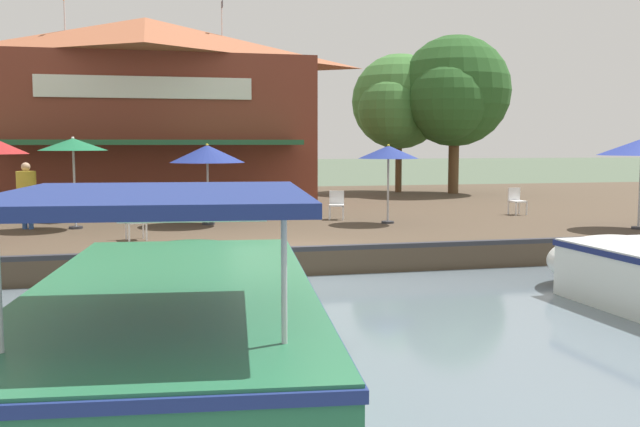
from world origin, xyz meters
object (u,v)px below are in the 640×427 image
waterfront_restaurant (147,110)px  cafe_chair_mid_patio (135,220)px  patio_umbrella_far_corner (207,154)px  motorboat_mid_row (180,309)px  person_near_entrance (26,187)px  patio_umbrella_near_quay_edge (388,152)px  tree_downstream_bank (453,94)px  patio_umbrella_back_row (73,145)px  tree_upstream_bank (397,104)px  cafe_chair_beside_entrance (516,200)px  cafe_chair_under_first_umbrella (337,203)px

waterfront_restaurant → cafe_chair_mid_patio: bearing=-1.4°
patio_umbrella_far_corner → motorboat_mid_row: size_ratio=0.25×
person_near_entrance → patio_umbrella_near_quay_edge: bearing=85.0°
tree_downstream_bank → patio_umbrella_back_row: bearing=-56.5°
waterfront_restaurant → patio_umbrella_far_corner: size_ratio=5.28×
tree_upstream_bank → motorboat_mid_row: bearing=-25.8°
waterfront_restaurant → patio_umbrella_near_quay_edge: size_ratio=5.32×
tree_upstream_bank → cafe_chair_beside_entrance: bearing=1.7°
waterfront_restaurant → patio_umbrella_back_row: size_ratio=4.89×
patio_umbrella_far_corner → cafe_chair_mid_patio: 3.66m
patio_umbrella_back_row → motorboat_mid_row: patio_umbrella_back_row is taller
motorboat_mid_row → person_near_entrance: bearing=-161.6°
patio_umbrella_far_corner → cafe_chair_beside_entrance: size_ratio=2.66×
patio_umbrella_near_quay_edge → cafe_chair_under_first_umbrella: patio_umbrella_near_quay_edge is taller
patio_umbrella_far_corner → cafe_chair_under_first_umbrella: patio_umbrella_far_corner is taller
patio_umbrella_back_row → cafe_chair_mid_patio: patio_umbrella_back_row is taller
patio_umbrella_near_quay_edge → tree_upstream_bank: bearing=159.7°
cafe_chair_beside_entrance → motorboat_mid_row: size_ratio=0.09×
patio_umbrella_far_corner → tree_upstream_bank: (-11.27, 9.48, 2.09)m
person_near_entrance → tree_downstream_bank: size_ratio=0.25×
patio_umbrella_far_corner → tree_downstream_bank: bearing=130.3°
waterfront_restaurant → tree_downstream_bank: bearing=98.8°
patio_umbrella_far_corner → cafe_chair_beside_entrance: (-0.62, 9.80, -1.50)m
cafe_chair_beside_entrance → patio_umbrella_near_quay_edge: bearing=-73.3°
cafe_chair_beside_entrance → cafe_chair_mid_patio: size_ratio=1.00×
waterfront_restaurant → cafe_chair_under_first_umbrella: size_ratio=14.05×
cafe_chair_beside_entrance → person_near_entrance: bearing=-87.7°
tree_upstream_bank → tree_downstream_bank: tree_downstream_bank is taller
waterfront_restaurant → patio_umbrella_near_quay_edge: waterfront_restaurant is taller
motorboat_mid_row → tree_downstream_bank: tree_downstream_bank is taller
patio_umbrella_back_row → tree_upstream_bank: 17.40m
cafe_chair_under_first_umbrella → tree_upstream_bank: (-10.71, 5.62, 3.59)m
patio_umbrella_far_corner → cafe_chair_mid_patio: patio_umbrella_far_corner is taller
waterfront_restaurant → tree_upstream_bank: (-3.48, 11.13, 0.54)m
cafe_chair_mid_patio → cafe_chair_under_first_umbrella: same height
patio_umbrella_far_corner → cafe_chair_under_first_umbrella: bearing=98.3°
patio_umbrella_near_quay_edge → motorboat_mid_row: (9.94, -6.17, -1.89)m
cafe_chair_beside_entrance → person_near_entrance: person_near_entrance is taller
cafe_chair_beside_entrance → patio_umbrella_back_row: bearing=-86.7°
cafe_chair_mid_patio → motorboat_mid_row: motorboat_mid_row is taller
patio_umbrella_near_quay_edge → tree_upstream_bank: (-12.09, 4.47, 2.05)m
patio_umbrella_near_quay_edge → cafe_chair_beside_entrance: bearing=106.7°
cafe_chair_beside_entrance → tree_downstream_bank: 10.19m
tree_downstream_bank → cafe_chair_beside_entrance: bearing=-11.0°
motorboat_mid_row → tree_downstream_bank: bearing=148.2°
cafe_chair_under_first_umbrella → tree_upstream_bank: bearing=152.3°
motorboat_mid_row → tree_upstream_bank: 24.78m
waterfront_restaurant → cafe_chair_beside_entrance: 13.85m
cafe_chair_under_first_umbrella → tree_downstream_bank: bearing=140.2°
person_near_entrance → tree_downstream_bank: (-9.79, 16.33, 3.34)m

